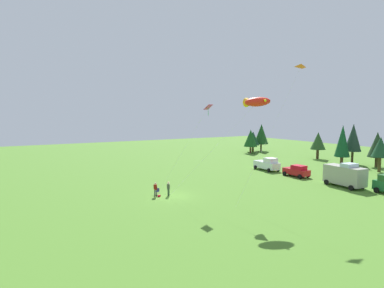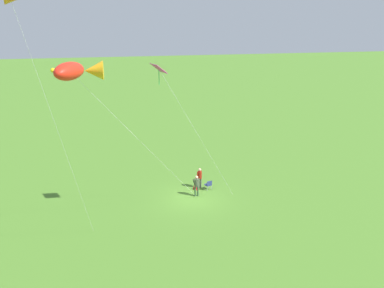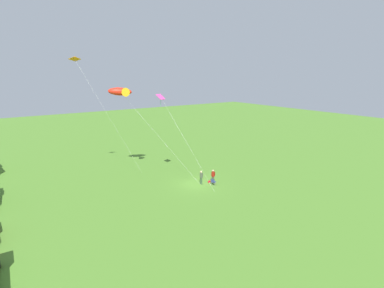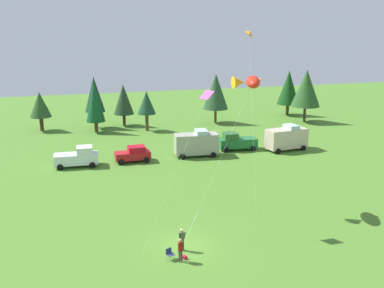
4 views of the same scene
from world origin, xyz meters
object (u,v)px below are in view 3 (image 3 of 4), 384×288
at_px(person_spectator, 213,175).
at_px(kite_delta_orange, 75,59).
at_px(folding_chair, 213,182).
at_px(kite_diamond_rainbow, 162,100).
at_px(backpack_on_grass, 209,182).
at_px(kite_large_fish, 121,92).
at_px(person_kite_flyer, 201,176).

bearing_deg(person_spectator, kite_delta_orange, 107.61).
bearing_deg(folding_chair, kite_diamond_rainbow, 116.62).
height_order(folding_chair, backpack_on_grass, folding_chair).
distance_m(folding_chair, person_spectator, 0.98).
bearing_deg(kite_large_fish, kite_diamond_rainbow, -148.23).
height_order(person_kite_flyer, kite_delta_orange, kite_delta_orange).
bearing_deg(kite_delta_orange, folding_chair, -131.23).
bearing_deg(kite_delta_orange, person_kite_flyer, -130.47).
relative_size(person_kite_flyer, kite_large_fish, 0.15).
height_order(person_kite_flyer, backpack_on_grass, person_kite_flyer).
relative_size(backpack_on_grass, kite_delta_orange, 0.02).
relative_size(person_kite_flyer, kite_diamond_rainbow, 0.16).
xyz_separation_m(person_spectator, kite_large_fish, (8.33, 8.26, 10.28)).
distance_m(person_spectator, kite_diamond_rainbow, 11.30).
distance_m(person_kite_flyer, folding_chair, 1.62).
height_order(person_spectator, kite_delta_orange, kite_delta_orange).
bearing_deg(backpack_on_grass, person_spectator, -143.42).
height_order(backpack_on_grass, kite_large_fish, kite_large_fish).
bearing_deg(kite_diamond_rainbow, person_kite_flyer, -127.90).
xyz_separation_m(person_spectator, kite_diamond_rainbow, (3.36, 5.18, 9.46)).
distance_m(person_spectator, backpack_on_grass, 1.02).
bearing_deg(kite_large_fish, person_spectator, -135.25).
distance_m(person_kite_flyer, person_spectator, 1.58).
distance_m(person_spectator, kite_delta_orange, 21.81).
bearing_deg(person_kite_flyer, kite_delta_orange, 134.31).
xyz_separation_m(folding_chair, kite_delta_orange, (10.94, 12.48, 14.74)).
bearing_deg(person_kite_flyer, folding_chair, -54.00).
relative_size(kite_large_fish, kite_diamond_rainbow, 1.07).
distance_m(kite_large_fish, kite_diamond_rainbow, 5.90).
xyz_separation_m(person_spectator, backpack_on_grass, (0.38, 0.28, -0.91)).
relative_size(backpack_on_grass, kite_diamond_rainbow, 0.03).
bearing_deg(kite_diamond_rainbow, kite_large_fish, 31.77).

